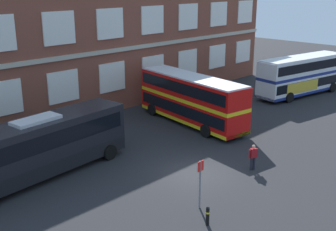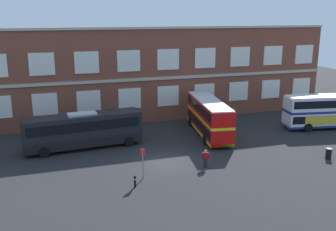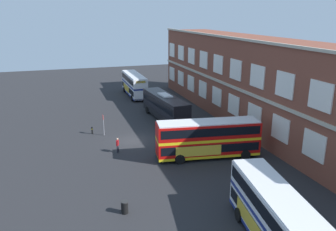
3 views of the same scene
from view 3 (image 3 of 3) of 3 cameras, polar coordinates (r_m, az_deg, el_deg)
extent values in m
plane|color=#232326|center=(42.56, -3.42, -3.92)|extent=(120.00, 120.00, 0.00)
cube|color=brown|center=(47.62, 15.37, 5.11)|extent=(55.76, 8.00, 11.76)
cube|color=#B2A893|center=(45.57, 11.04, 4.59)|extent=(55.76, 0.16, 0.36)
cube|color=#B2A893|center=(44.71, 11.53, 12.47)|extent=(55.76, 0.28, 0.30)
cube|color=silver|center=(68.83, 0.67, 6.98)|extent=(2.84, 0.12, 2.59)
cube|color=silver|center=(64.13, 2.14, 6.24)|extent=(2.84, 0.12, 2.59)
cube|color=silver|center=(59.49, 3.84, 5.38)|extent=(2.84, 0.12, 2.59)
cube|color=silver|center=(54.93, 5.82, 4.37)|extent=(2.84, 0.12, 2.59)
cube|color=silver|center=(50.46, 8.14, 3.17)|extent=(2.84, 0.12, 2.59)
cube|color=silver|center=(46.12, 10.90, 1.74)|extent=(2.84, 0.12, 2.59)
cube|color=silver|center=(41.94, 14.22, 0.01)|extent=(2.84, 0.12, 2.59)
cube|color=silver|center=(37.98, 18.25, -2.09)|extent=(2.84, 0.12, 2.59)
cube|color=silver|center=(34.31, 23.19, -4.65)|extent=(2.84, 0.12, 2.59)
cube|color=silver|center=(68.19, 0.69, 10.88)|extent=(2.84, 0.12, 2.59)
cube|color=silver|center=(63.44, 2.19, 10.42)|extent=(2.84, 0.12, 2.59)
cube|color=silver|center=(58.74, 3.93, 9.89)|extent=(2.84, 0.12, 2.59)
cube|color=silver|center=(54.12, 5.97, 9.24)|extent=(2.84, 0.12, 2.59)
cube|color=silver|center=(49.58, 8.37, 8.46)|extent=(2.84, 0.12, 2.59)
cube|color=silver|center=(45.15, 11.23, 7.51)|extent=(2.84, 0.12, 2.59)
cube|color=silver|center=(40.87, 14.69, 6.34)|extent=(2.84, 0.12, 2.59)
cube|color=silver|center=(36.80, 18.91, 4.86)|extent=(2.84, 0.12, 2.59)
cube|color=silver|center=(33.00, 24.12, 2.99)|extent=(2.84, 0.12, 2.59)
cube|color=silver|center=(64.75, -5.64, 4.41)|extent=(11.01, 2.62, 1.75)
cube|color=black|center=(64.70, -5.65, 4.59)|extent=(10.58, 2.65, 0.90)
cube|color=navy|center=(64.54, -5.67, 5.30)|extent=(11.01, 2.62, 0.30)
cube|color=silver|center=(64.36, -5.69, 6.10)|extent=(11.01, 2.62, 1.55)
cube|color=black|center=(64.35, -5.70, 6.17)|extent=(10.58, 2.65, 0.90)
cube|color=navy|center=(64.91, -5.63, 3.77)|extent=(11.02, 2.64, 0.28)
cube|color=silver|center=(64.21, -5.72, 6.83)|extent=(10.79, 2.51, 0.12)
cube|color=gold|center=(65.75, -7.00, 4.63)|extent=(4.84, 0.06, 1.10)
cube|color=yellow|center=(59.04, -4.56, 5.58)|extent=(0.07, 1.66, 0.40)
cylinder|color=black|center=(60.98, -6.02, 2.94)|extent=(1.04, 0.33, 1.04)
cylinder|color=black|center=(61.53, -3.69, 3.12)|extent=(1.04, 0.33, 1.04)
cylinder|color=black|center=(67.82, -7.28, 4.31)|extent=(1.04, 0.33, 1.04)
cylinder|color=black|center=(68.31, -5.18, 4.47)|extent=(1.04, 0.33, 1.04)
cube|color=red|center=(37.16, 6.62, -5.14)|extent=(4.15, 11.26, 1.75)
cube|color=black|center=(37.08, 6.63, -4.84)|extent=(4.12, 10.83, 0.90)
cube|color=yellow|center=(36.79, 6.68, -3.66)|extent=(4.15, 11.26, 0.30)
cube|color=red|center=(36.48, 6.72, -2.30)|extent=(4.15, 11.26, 1.55)
cube|color=black|center=(36.46, 6.73, -2.19)|extent=(4.12, 10.83, 0.90)
cube|color=yellow|center=(37.44, 6.58, -6.19)|extent=(4.17, 11.26, 0.28)
cube|color=silver|center=(36.22, 6.77, -1.05)|extent=(4.01, 11.02, 0.12)
cube|color=gold|center=(35.64, 5.15, -5.93)|extent=(0.75, 4.79, 1.10)
cube|color=yellow|center=(38.21, 14.65, -1.19)|extent=(1.65, 0.30, 0.40)
cylinder|color=black|center=(37.55, 12.82, -6.40)|extent=(0.47, 1.08, 1.04)
cylinder|color=black|center=(39.73, 11.44, -4.99)|extent=(0.47, 1.08, 1.04)
cylinder|color=black|center=(35.54, 2.00, -7.32)|extent=(0.47, 1.08, 1.04)
cylinder|color=black|center=(37.84, 1.22, -5.77)|extent=(0.47, 1.08, 1.04)
cube|color=black|center=(24.63, 17.53, -17.64)|extent=(10.85, 4.35, 0.90)
cube|color=navy|center=(24.18, 17.70, -16.04)|extent=(11.27, 4.39, 0.30)
cube|color=silver|center=(23.71, 17.90, -14.15)|extent=(11.27, 4.39, 1.55)
cube|color=black|center=(23.67, 17.92, -13.99)|extent=(10.85, 4.35, 0.90)
cube|color=silver|center=(23.30, 18.09, -12.38)|extent=(11.04, 4.25, 0.12)
cube|color=gold|center=(25.21, 13.41, -16.73)|extent=(4.77, 0.85, 1.10)
cylinder|color=black|center=(27.18, 11.75, -15.90)|extent=(1.08, 0.49, 1.04)
cylinder|color=black|center=(28.08, 16.83, -15.15)|extent=(1.08, 0.49, 1.04)
cube|color=black|center=(49.46, -0.50, 1.52)|extent=(12.17, 3.52, 3.20)
cube|color=black|center=(49.30, -0.50, 2.23)|extent=(11.45, 3.50, 1.00)
cube|color=black|center=(49.78, -0.50, 0.24)|extent=(12.17, 3.54, 0.90)
cube|color=silver|center=(49.04, -0.51, 3.43)|extent=(2.97, 1.51, 0.20)
cylinder|color=black|center=(45.40, 0.21, -1.85)|extent=(1.06, 0.40, 1.04)
cylinder|color=black|center=(46.41, 3.11, -1.46)|extent=(1.06, 0.40, 1.04)
cylinder|color=black|center=(53.10, -3.45, 0.90)|extent=(1.06, 0.40, 1.04)
cylinder|color=black|center=(53.96, -0.90, 1.19)|extent=(1.06, 0.40, 1.04)
cylinder|color=black|center=(38.72, -8.42, -5.57)|extent=(0.21, 0.21, 0.85)
cylinder|color=black|center=(38.90, -8.35, -5.46)|extent=(0.21, 0.21, 0.85)
cube|color=maroon|center=(38.54, -8.43, -4.52)|extent=(0.46, 0.39, 0.60)
cylinder|color=maroon|center=(38.32, -8.53, -4.70)|extent=(0.15, 0.15, 0.57)
cylinder|color=maroon|center=(38.78, -8.33, -4.42)|extent=(0.15, 0.15, 0.57)
sphere|color=tan|center=(38.38, -8.46, -3.91)|extent=(0.22, 0.22, 0.22)
cylinder|color=slate|center=(44.02, -10.70, -1.62)|extent=(0.10, 0.10, 2.70)
cube|color=red|center=(43.70, -10.80, -0.29)|extent=(0.44, 0.04, 0.56)
cylinder|color=black|center=(27.76, -7.25, -15.01)|extent=(0.56, 0.56, 0.95)
cylinder|color=black|center=(27.50, -7.29, -14.09)|extent=(0.60, 0.60, 0.08)
cylinder|color=black|center=(45.13, -12.56, -2.45)|extent=(0.18, 0.18, 0.95)
cylinder|color=yellow|center=(45.06, -12.57, -2.19)|extent=(0.19, 0.19, 0.08)
camera|label=1|loc=(57.98, -26.68, 11.69)|focal=46.01mm
camera|label=2|loc=(54.71, -45.68, 10.37)|focal=41.30mm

